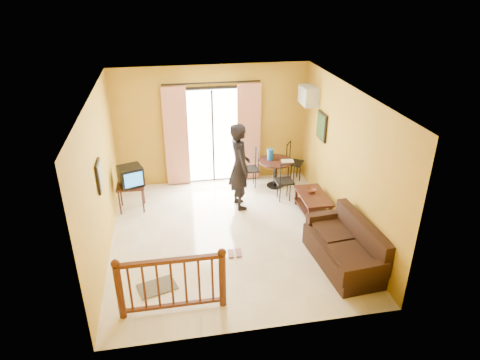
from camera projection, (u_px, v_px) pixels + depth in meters
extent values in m
plane|color=beige|center=(230.00, 235.00, 8.35)|extent=(5.00, 5.00, 0.00)
plane|color=white|center=(228.00, 93.00, 7.12)|extent=(5.00, 5.00, 0.00)
plane|color=#B78C23|center=(212.00, 125.00, 9.95)|extent=(4.50, 0.00, 4.50)
plane|color=#B78C23|center=(258.00, 249.00, 5.53)|extent=(4.50, 0.00, 4.50)
plane|color=#B78C23|center=(100.00, 179.00, 7.38)|extent=(0.00, 5.00, 5.00)
plane|color=#B78C23|center=(346.00, 161.00, 8.09)|extent=(0.00, 5.00, 5.00)
cube|color=black|center=(213.00, 136.00, 10.04)|extent=(1.34, 0.03, 2.34)
cube|color=white|center=(213.00, 136.00, 10.01)|extent=(1.20, 0.04, 2.20)
cube|color=black|center=(213.00, 137.00, 9.99)|extent=(0.04, 0.02, 2.20)
cube|color=beige|center=(176.00, 137.00, 9.81)|extent=(0.55, 0.08, 2.35)
cube|color=beige|center=(249.00, 133.00, 10.08)|extent=(0.55, 0.08, 2.35)
cylinder|color=black|center=(212.00, 83.00, 9.41)|extent=(2.20, 0.04, 0.04)
cube|color=black|center=(130.00, 186.00, 9.02)|extent=(0.57, 0.48, 0.04)
cylinder|color=black|center=(120.00, 203.00, 8.94)|extent=(0.04, 0.04, 0.55)
cylinder|color=black|center=(143.00, 201.00, 9.01)|extent=(0.04, 0.04, 0.55)
cylinder|color=black|center=(121.00, 194.00, 9.27)|extent=(0.04, 0.04, 0.55)
cylinder|color=black|center=(143.00, 192.00, 9.35)|extent=(0.04, 0.04, 0.55)
cube|color=black|center=(131.00, 176.00, 8.92)|extent=(0.58, 0.55, 0.42)
cube|color=blue|center=(134.00, 180.00, 8.75)|extent=(0.36, 0.14, 0.30)
cube|color=black|center=(99.00, 176.00, 7.14)|extent=(0.04, 0.42, 0.52)
cube|color=#5F5A51|center=(101.00, 176.00, 7.14)|extent=(0.01, 0.34, 0.44)
cylinder|color=black|center=(276.00, 161.00, 9.96)|extent=(0.80, 0.80, 0.04)
cylinder|color=black|center=(275.00, 174.00, 10.10)|extent=(0.08, 0.08, 0.65)
cylinder|color=black|center=(275.00, 185.00, 10.24)|extent=(0.39, 0.39, 0.03)
cylinder|color=#1250AB|center=(270.00, 154.00, 9.93)|extent=(0.14, 0.14, 0.26)
cube|color=beige|center=(287.00, 161.00, 9.90)|extent=(0.30, 0.21, 0.02)
cube|color=silver|center=(308.00, 96.00, 9.46)|extent=(0.30, 0.60, 0.40)
cube|color=gray|center=(302.00, 96.00, 9.44)|extent=(0.02, 0.56, 0.36)
cube|color=black|center=(322.00, 126.00, 9.13)|extent=(0.04, 0.50, 0.60)
cube|color=black|center=(321.00, 126.00, 9.12)|extent=(0.01, 0.42, 0.52)
cube|color=black|center=(313.00, 196.00, 8.90)|extent=(0.56, 1.01, 0.04)
cube|color=black|center=(312.00, 208.00, 9.02)|extent=(0.52, 0.97, 0.03)
cube|color=black|center=(309.00, 216.00, 8.56)|extent=(0.05, 0.05, 0.42)
cube|color=black|center=(330.00, 214.00, 8.63)|extent=(0.05, 0.05, 0.42)
cube|color=black|center=(296.00, 196.00, 9.35)|extent=(0.05, 0.05, 0.42)
cube|color=black|center=(316.00, 194.00, 9.42)|extent=(0.05, 0.05, 0.42)
imported|color=brown|center=(311.00, 190.00, 9.00)|extent=(0.22, 0.22, 0.06)
cube|color=black|center=(343.00, 254.00, 7.43)|extent=(0.96, 1.71, 0.41)
cube|color=black|center=(362.00, 235.00, 7.32)|extent=(0.33, 1.65, 0.56)
cube|color=black|center=(365.00, 273.00, 6.62)|extent=(0.83, 0.23, 0.31)
cube|color=black|center=(328.00, 219.00, 8.03)|extent=(0.83, 0.23, 0.31)
cube|color=black|center=(350.00, 256.00, 7.00)|extent=(0.62, 0.71, 0.10)
cube|color=black|center=(334.00, 232.00, 7.63)|extent=(0.62, 0.71, 0.10)
imported|color=black|center=(240.00, 166.00, 8.97)|extent=(0.54, 0.74, 1.89)
cylinder|color=#471E0F|center=(120.00, 292.00, 6.17)|extent=(0.11, 0.11, 0.92)
cylinder|color=#471E0F|center=(223.00, 280.00, 6.41)|extent=(0.11, 0.11, 0.92)
sphere|color=#471E0F|center=(115.00, 264.00, 5.94)|extent=(0.13, 0.13, 0.13)
sphere|color=#471E0F|center=(222.00, 252.00, 6.18)|extent=(0.13, 0.13, 0.13)
cube|color=#471E0F|center=(170.00, 261.00, 6.08)|extent=(1.55, 0.08, 0.06)
cube|color=#471E0F|center=(174.00, 305.00, 6.45)|extent=(1.55, 0.06, 0.05)
cube|color=#4F4A3F|center=(157.00, 287.00, 6.95)|extent=(0.69, 0.56, 0.02)
cube|color=brown|center=(231.00, 254.00, 7.76)|extent=(0.12, 0.26, 0.03)
cube|color=brown|center=(238.00, 253.00, 7.78)|extent=(0.12, 0.26, 0.03)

